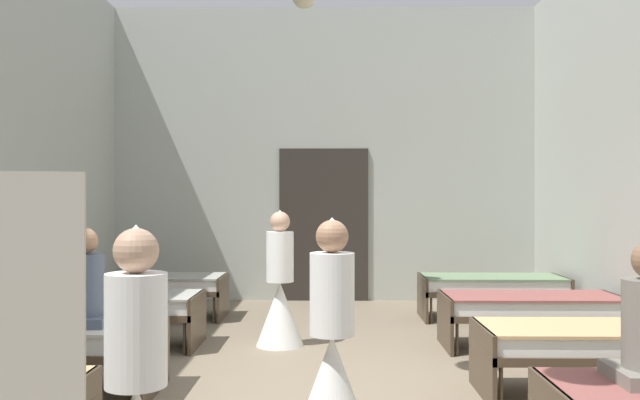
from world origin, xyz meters
The scene contains 10 objects.
room_shell centered at (0.00, 1.35, 2.33)m, with size 7.04×10.21×4.64m.
bed_left_row_2 centered at (-2.27, 0.00, 0.44)m, with size 1.90×0.84×0.57m.
bed_right_row_2 centered at (2.27, 0.00, 0.44)m, with size 1.90×0.84×0.57m.
bed_left_row_3 centered at (-2.27, 1.72, 0.44)m, with size 1.90×0.84×0.57m.
bed_right_row_3 centered at (2.27, 1.72, 0.44)m, with size 1.90×0.84×0.57m.
bed_left_row_4 centered at (-2.27, 3.44, 0.44)m, with size 1.90×0.84×0.57m.
bed_right_row_4 centered at (2.27, 3.44, 0.44)m, with size 1.90×0.84×0.57m.
nurse_near_aisle centered at (-0.45, 1.80, 0.53)m, with size 0.52×0.52×1.49m.
nurse_far_aisle centered at (0.11, -0.99, 0.53)m, with size 0.52×0.52×1.49m.
patient_seated_secondary centered at (-1.92, -0.01, 0.87)m, with size 0.44×0.44×0.80m.
Camera 1 is at (0.10, -5.37, 1.61)m, focal length 36.84 mm.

